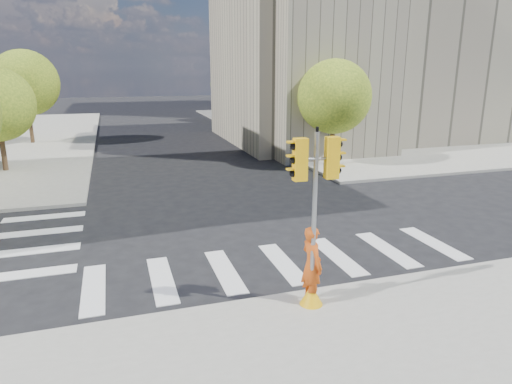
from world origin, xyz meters
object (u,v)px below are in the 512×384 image
lamp_near (313,85)px  photographer (312,265)px  lamp_far (251,79)px  traffic_signal (314,234)px

lamp_near → photographer: 20.69m
lamp_far → traffic_signal: size_ratio=1.88×
traffic_signal → photographer: (0.04, 0.13, -0.84)m
traffic_signal → photographer: 0.85m
lamp_far → traffic_signal: lamp_far is taller
lamp_near → lamp_far: 14.00m
lamp_near → traffic_signal: (-8.41, -18.73, -2.62)m
lamp_far → photographer: lamp_far is taller
lamp_near → traffic_signal: size_ratio=1.88×
lamp_near → traffic_signal: bearing=-114.2°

